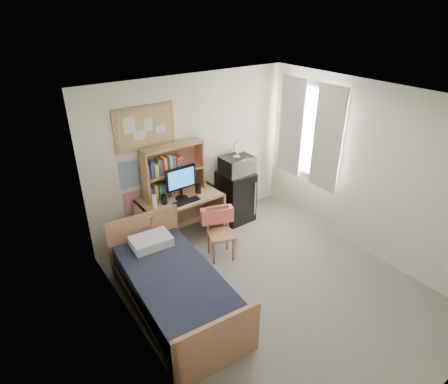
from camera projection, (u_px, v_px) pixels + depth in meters
floor at (274, 289)px, 5.18m from camera, size 3.60×4.20×0.02m
ceiling at (288, 101)px, 3.99m from camera, size 3.60×4.20×0.02m
wall_back at (192, 155)px, 6.11m from camera, size 3.60×0.04×2.60m
wall_left at (144, 260)px, 3.66m from camera, size 0.04×4.20×2.60m
wall_right at (370, 172)px, 5.50m from camera, size 0.04×4.20×2.60m
window_unit at (310, 132)px, 6.21m from camera, size 0.10×1.40×1.70m
curtain_left at (327, 139)px, 5.91m from camera, size 0.04×0.55×1.70m
curtain_right at (291, 127)px, 6.49m from camera, size 0.04×0.55×1.70m
bulletin_board at (145, 127)px, 5.41m from camera, size 0.94×0.03×0.64m
poster_wave at (129, 175)px, 5.56m from camera, size 0.30×0.01×0.42m
poster_japan at (132, 202)px, 5.77m from camera, size 0.28×0.01×0.36m
desk at (181, 219)px, 6.03m from camera, size 1.32×0.68×0.82m
desk_chair at (221, 234)px, 5.66m from camera, size 0.51×0.51×0.81m
mini_fridge at (236, 196)px, 6.64m from camera, size 0.55×0.55×0.91m
bed at (176, 293)px, 4.71m from camera, size 1.13×2.08×0.55m
hutch at (174, 170)px, 5.76m from camera, size 1.00×0.27×0.81m
monitor at (181, 183)px, 5.68m from camera, size 0.50×0.05×0.53m
keyboard at (186, 201)px, 5.70m from camera, size 0.42×0.14×0.02m
speaker_left at (164, 199)px, 5.61m from camera, size 0.07×0.07×0.16m
speaker_right at (198, 189)px, 5.92m from camera, size 0.07×0.07×0.16m
water_bottle at (154, 202)px, 5.47m from camera, size 0.07×0.07×0.22m
hoodie at (217, 215)px, 5.72m from camera, size 0.52×0.30×0.24m
microwave at (237, 165)px, 6.34m from camera, size 0.53×0.41×0.30m
desk_fan at (237, 149)px, 6.21m from camera, size 0.23×0.23×0.29m
pillow at (151, 241)px, 5.12m from camera, size 0.56×0.41×0.13m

